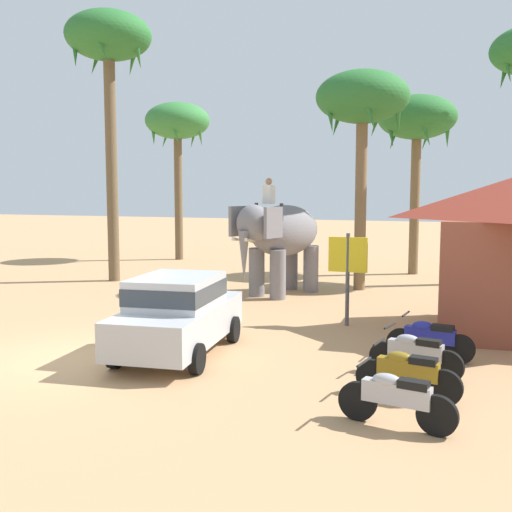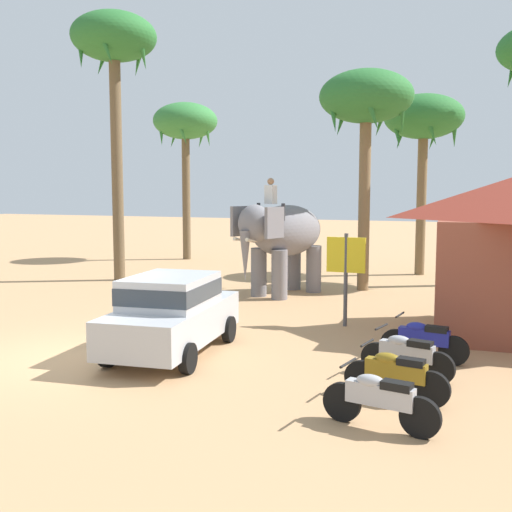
{
  "view_description": "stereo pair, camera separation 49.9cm",
  "coord_description": "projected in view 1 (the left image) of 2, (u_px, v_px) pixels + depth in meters",
  "views": [
    {
      "loc": [
        7.8,
        -10.31,
        3.49
      ],
      "look_at": [
        1.72,
        6.11,
        1.6
      ],
      "focal_mm": 42.83,
      "sensor_mm": 36.0,
      "label": 1
    },
    {
      "loc": [
        8.27,
        -10.13,
        3.49
      ],
      "look_at": [
        1.72,
        6.11,
        1.6
      ],
      "focal_mm": 42.83,
      "sensor_mm": 36.0,
      "label": 2
    }
  ],
  "objects": [
    {
      "name": "palm_tree_leaning_seaward",
      "position": [
        417.0,
        122.0,
        24.91
      ],
      "size": [
        3.2,
        3.2,
        7.36
      ],
      "color": "brown",
      "rests_on": "ground"
    },
    {
      "name": "signboard_yellow",
      "position": [
        348.0,
        261.0,
        15.64
      ],
      "size": [
        1.0,
        0.1,
        2.4
      ],
      "color": "#4C4C51",
      "rests_on": "ground"
    },
    {
      "name": "elephant_with_mahout",
      "position": [
        280.0,
        236.0,
        20.24
      ],
      "size": [
        2.65,
        4.01,
        3.88
      ],
      "color": "slate",
      "rests_on": "ground"
    },
    {
      "name": "palm_tree_behind_elephant",
      "position": [
        178.0,
        125.0,
        30.24
      ],
      "size": [
        3.2,
        3.2,
        7.82
      ],
      "color": "brown",
      "rests_on": "ground"
    },
    {
      "name": "car_sedan_foreground",
      "position": [
        178.0,
        312.0,
        12.93
      ],
      "size": [
        2.23,
        4.27,
        1.7
      ],
      "color": "#B7BABF",
      "rests_on": "ground"
    },
    {
      "name": "motorcycle_mid_row",
      "position": [
        415.0,
        353.0,
        11.39
      ],
      "size": [
        1.78,
        0.63,
        0.94
      ],
      "color": "black",
      "rests_on": "ground"
    },
    {
      "name": "motorcycle_fourth_in_row",
      "position": [
        430.0,
        338.0,
        12.56
      ],
      "size": [
        1.8,
        0.55,
        0.94
      ],
      "color": "black",
      "rests_on": "ground"
    },
    {
      "name": "ground_plane",
      "position": [
        77.0,
        359.0,
        12.69
      ],
      "size": [
        120.0,
        120.0,
        0.0
      ],
      "primitive_type": "plane",
      "color": "tan"
    },
    {
      "name": "motorcycle_second_in_row",
      "position": [
        408.0,
        372.0,
        10.18
      ],
      "size": [
        1.79,
        0.55,
        0.94
      ],
      "color": "black",
      "rests_on": "ground"
    },
    {
      "name": "palm_tree_far_back",
      "position": [
        362.0,
        103.0,
        20.86
      ],
      "size": [
        3.2,
        3.2,
        7.57
      ],
      "color": "brown",
      "rests_on": "ground"
    },
    {
      "name": "motorcycle_nearest_camera",
      "position": [
        396.0,
        397.0,
        8.96
      ],
      "size": [
        1.79,
        0.58,
        0.94
      ],
      "color": "black",
      "rests_on": "ground"
    },
    {
      "name": "palm_tree_left_of_road",
      "position": [
        109.0,
        46.0,
        22.71
      ],
      "size": [
        3.2,
        3.2,
        10.12
      ],
      "color": "brown",
      "rests_on": "ground"
    }
  ]
}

